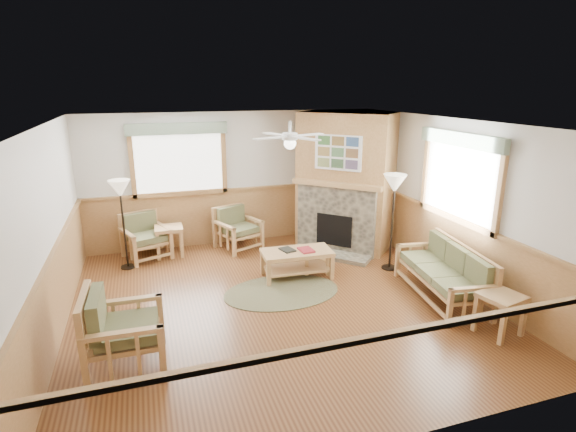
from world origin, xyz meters
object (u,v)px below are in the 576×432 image
object	(u,v)px
end_table_sofa	(499,314)
floor_lamp_right	(392,223)
coffee_table	(297,264)
floor_lamp_left	(124,225)
armchair_left	(125,329)
footstool	(316,261)
end_table_chairs	(169,241)
armchair_back_left	(146,237)
sofa	(442,272)
armchair_back_right	(238,228)

from	to	relation	value
end_table_sofa	floor_lamp_right	size ratio (longest dim) A/B	0.33
coffee_table	floor_lamp_left	size ratio (longest dim) A/B	0.73
armchair_left	footstool	bearing A→B (deg)	-56.78
end_table_chairs	floor_lamp_right	xyz separation A→B (m)	(3.73, -1.91, 0.58)
floor_lamp_left	footstool	bearing A→B (deg)	-20.70
footstool	end_table_sofa	bearing A→B (deg)	-60.21
armchair_back_left	coffee_table	distance (m)	3.00
armchair_back_left	floor_lamp_right	size ratio (longest dim) A/B	0.49
armchair_back_left	coffee_table	world-z (taller)	armchair_back_left
sofa	footstool	xyz separation A→B (m)	(-1.47, 1.55, -0.22)
floor_lamp_right	end_table_chairs	bearing A→B (deg)	152.93
armchair_back_left	end_table_chairs	distance (m)	0.45
floor_lamp_left	floor_lamp_right	distance (m)	4.75
armchair_back_right	footstool	size ratio (longest dim) A/B	1.88
footstool	floor_lamp_right	world-z (taller)	floor_lamp_right
sofa	armchair_left	size ratio (longest dim) A/B	1.87
coffee_table	footstool	world-z (taller)	coffee_table
sofa	armchair_back_right	xyz separation A→B (m)	(-2.54, 3.14, 0.00)
floor_lamp_left	coffee_table	bearing A→B (deg)	-25.37
armchair_left	coffee_table	distance (m)	3.30
armchair_back_right	end_table_sofa	world-z (taller)	armchair_back_right
coffee_table	floor_lamp_right	xyz separation A→B (m)	(1.71, -0.18, 0.63)
end_table_chairs	footstool	bearing A→B (deg)	-33.58
sofa	floor_lamp_left	distance (m)	5.44
armchair_back_left	floor_lamp_right	distance (m)	4.59
armchair_back_right	floor_lamp_right	world-z (taller)	floor_lamp_right
end_table_sofa	armchair_back_right	bearing A→B (deg)	121.41
end_table_chairs	floor_lamp_left	xyz separation A→B (m)	(-0.78, -0.40, 0.53)
footstool	coffee_table	bearing A→B (deg)	-163.88
footstool	floor_lamp_right	xyz separation A→B (m)	(1.31, -0.30, 0.68)
end_table_chairs	armchair_left	bearing A→B (deg)	-101.56
armchair_back_right	end_table_sofa	size ratio (longest dim) A/B	1.48
armchair_back_right	coffee_table	distance (m)	1.83
coffee_table	end_table_chairs	bearing A→B (deg)	142.80
end_table_sofa	armchair_back_left	bearing A→B (deg)	135.57
end_table_sofa	footstool	xyz separation A→B (m)	(-1.54, 2.70, -0.09)
armchair_back_left	end_table_sofa	xyz separation A→B (m)	(4.39, -4.31, -0.14)
armchair_left	end_table_chairs	world-z (taller)	armchair_left
sofa	end_table_chairs	distance (m)	5.02
footstool	floor_lamp_right	distance (m)	1.50
coffee_table	floor_lamp_right	world-z (taller)	floor_lamp_right
footstool	armchair_left	bearing A→B (deg)	-148.46
end_table_sofa	floor_lamp_right	xyz separation A→B (m)	(-0.24, 2.40, 0.59)
armchair_left	floor_lamp_left	world-z (taller)	floor_lamp_left
armchair_back_left	footstool	xyz separation A→B (m)	(2.85, -1.61, -0.23)
armchair_back_right	floor_lamp_left	world-z (taller)	floor_lamp_left
end_table_chairs	footstool	xyz separation A→B (m)	(2.42, -1.61, -0.10)
armchair_back_left	end_table_sofa	bearing A→B (deg)	-64.38
armchair_back_right	coffee_table	size ratio (longest dim) A/B	0.71
coffee_table	end_table_sofa	world-z (taller)	end_table_sofa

